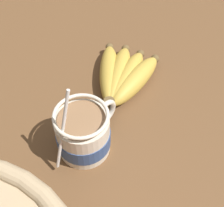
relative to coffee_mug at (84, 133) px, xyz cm
name	(u,v)px	position (x,y,z in cm)	size (l,w,h in cm)	color
table	(128,125)	(9.09, -2.07, -5.38)	(126.66, 126.66, 2.65)	brown
coffee_mug	(84,133)	(0.00, 0.00, 0.00)	(14.10, 8.96, 16.10)	beige
banana_bunch	(122,76)	(15.66, 4.92, -2.07)	(18.07, 14.62, 4.27)	brown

